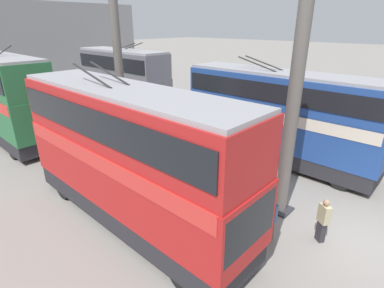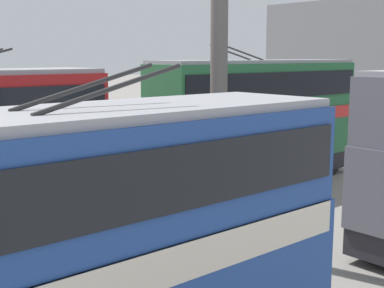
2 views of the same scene
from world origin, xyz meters
name	(u,v)px [view 2 (image 2 of 2)]	position (x,y,z in m)	size (l,w,h in m)	color
support_column_far	(219,106)	(13.52, 0.00, 4.14)	(0.88, 0.88, 8.54)	#605B56
bus_left_near	(15,273)	(5.63, -4.44, 2.74)	(10.64, 2.54, 5.44)	black
bus_right_mid	(258,115)	(20.10, 4.44, 3.05)	(10.64, 2.54, 5.99)	black
oil_drum	(231,271)	(11.71, -2.36, 0.43)	(0.59, 0.59, 0.86)	#B28E23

